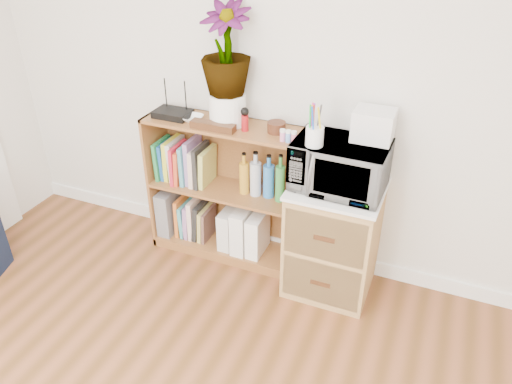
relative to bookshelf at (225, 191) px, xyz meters
The scene contains 21 objects.
skirting_board 0.57m from the bookshelf, 21.80° to the left, with size 4.00×0.02×0.10m, color white.
bookshelf is the anchor object (origin of this frame).
wicker_unit 0.76m from the bookshelf, ahead, with size 0.50×0.45×0.70m, color #9E7542.
microwave 0.85m from the bookshelf, ahead, with size 0.51×0.34×0.28m, color silver.
pen_cup 0.87m from the bookshelf, 15.76° to the right, with size 0.10×0.10×0.10m, color white.
small_appliance 1.08m from the bookshelf, ahead, with size 0.21×0.18×0.17m, color silver.
router 0.59m from the bookshelf, behind, with size 0.22×0.15×0.04m, color black.
white_bowl 0.53m from the bookshelf, behind, with size 0.13×0.13×0.03m, color white.
plant_pot 0.57m from the bookshelf, 33.55° to the left, with size 0.22×0.22×0.19m, color white.
potted_plant 0.92m from the bookshelf, 33.55° to the left, with size 0.29×0.29×0.52m, color #396C2B.
trinket_box 0.51m from the bookshelf, 95.81° to the right, with size 0.27×0.07×0.04m, color #3C1E10.
kokeshi_doll 0.55m from the bookshelf, 13.46° to the right, with size 0.04×0.04×0.10m, color maroon.
wooden_bowl 0.61m from the bookshelf, ahead, with size 0.11×0.11×0.06m, color #381C0F.
paint_jars 0.68m from the bookshelf, 11.30° to the right, with size 0.10×0.04×0.05m, color #D67788.
file_box 0.49m from the bookshelf, behind, with size 0.10×0.26×0.32m, color slate.
magazine_holder_left 0.27m from the bookshelf, 18.58° to the right, with size 0.09×0.22×0.27m, color silver.
magazine_holder_mid 0.28m from the bookshelf, ahead, with size 0.10×0.25×0.31m, color white.
magazine_holder_right 0.35m from the bookshelf, ahead, with size 0.09×0.23×0.29m, color white.
cookbooks 0.32m from the bookshelf, behind, with size 0.36×0.20×0.30m.
liquor_bottles 0.31m from the bookshelf, ahead, with size 0.30×0.07×0.30m.
lower_books 0.36m from the bookshelf, behind, with size 0.24×0.19×0.30m.
Camera 1 is at (0.90, -0.38, 2.14)m, focal length 35.00 mm.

